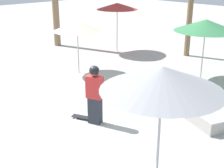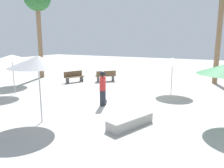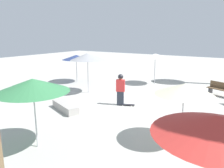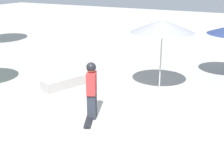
{
  "view_description": "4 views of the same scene",
  "coord_description": "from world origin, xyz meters",
  "px_view_note": "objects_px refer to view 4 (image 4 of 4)",
  "views": [
    {
      "loc": [
        -6.99,
        5.39,
        4.25
      ],
      "look_at": [
        -1.24,
        -0.02,
        1.3
      ],
      "focal_mm": 50.0,
      "sensor_mm": 36.0,
      "label": 1
    },
    {
      "loc": [
        -9.9,
        -5.11,
        3.21
      ],
      "look_at": [
        -0.58,
        -0.28,
        1.11
      ],
      "focal_mm": 35.0,
      "sensor_mm": 36.0,
      "label": 2
    },
    {
      "loc": [
        5.15,
        -9.76,
        3.83
      ],
      "look_at": [
        -1.19,
        0.04,
        1.16
      ],
      "focal_mm": 35.0,
      "sensor_mm": 36.0,
      "label": 3
    },
    {
      "loc": [
        6.63,
        4.67,
        4.15
      ],
      "look_at": [
        -1.03,
        0.68,
        1.07
      ],
      "focal_mm": 50.0,
      "sensor_mm": 36.0,
      "label": 4
    }
  ],
  "objects_px": {
    "skateboard": "(89,121)",
    "shade_umbrella_grey": "(163,26)",
    "skater_main": "(92,89)",
    "concrete_ledge": "(67,82)"
  },
  "relations": [
    {
      "from": "skateboard",
      "to": "shade_umbrella_grey",
      "type": "relative_size",
      "value": 0.31
    },
    {
      "from": "shade_umbrella_grey",
      "to": "skateboard",
      "type": "bearing_deg",
      "value": -15.03
    },
    {
      "from": "skateboard",
      "to": "shade_umbrella_grey",
      "type": "bearing_deg",
      "value": 140.69
    },
    {
      "from": "skater_main",
      "to": "skateboard",
      "type": "height_order",
      "value": "skater_main"
    },
    {
      "from": "skateboard",
      "to": "skater_main",
      "type": "bearing_deg",
      "value": 170.83
    },
    {
      "from": "shade_umbrella_grey",
      "to": "concrete_ledge",
      "type": "bearing_deg",
      "value": -70.41
    },
    {
      "from": "skater_main",
      "to": "skateboard",
      "type": "distance_m",
      "value": 0.96
    },
    {
      "from": "skateboard",
      "to": "concrete_ledge",
      "type": "xyz_separation_m",
      "value": [
        -2.3,
        -2.4,
        0.13
      ]
    },
    {
      "from": "skater_main",
      "to": "shade_umbrella_grey",
      "type": "relative_size",
      "value": 0.66
    },
    {
      "from": "skater_main",
      "to": "concrete_ledge",
      "type": "distance_m",
      "value": 3.08
    }
  ]
}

